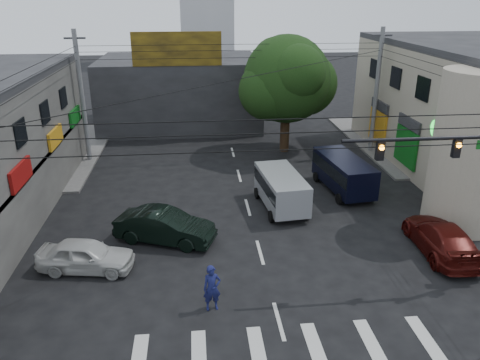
{
  "coord_description": "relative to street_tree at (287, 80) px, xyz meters",
  "views": [
    {
      "loc": [
        -2.87,
        -16.98,
        11.35
      ],
      "look_at": [
        -0.75,
        4.0,
        2.91
      ],
      "focal_mm": 35.0,
      "sensor_mm": 36.0,
      "label": 1
    }
  ],
  "objects": [
    {
      "name": "ground",
      "position": [
        -4.0,
        -17.0,
        -5.47
      ],
      "size": [
        160.0,
        160.0,
        0.0
      ],
      "primitive_type": "plane",
      "color": "black",
      "rests_on": "ground"
    },
    {
      "name": "sidewalk_far_right",
      "position": [
        14.0,
        1.0,
        -5.4
      ],
      "size": [
        16.0,
        16.0,
        0.15
      ],
      "primitive_type": "cube",
      "color": "#514F4C",
      "rests_on": "ground"
    },
    {
      "name": "corner_column",
      "position": [
        7.0,
        -13.0,
        -1.47
      ],
      "size": [
        4.0,
        4.0,
        8.0
      ],
      "primitive_type": "cylinder",
      "color": "gray",
      "rests_on": "ground"
    },
    {
      "name": "building_far",
      "position": [
        -8.0,
        9.0,
        -2.47
      ],
      "size": [
        14.0,
        10.0,
        6.0
      ],
      "primitive_type": "cube",
      "color": "#232326",
      "rests_on": "ground"
    },
    {
      "name": "billboard",
      "position": [
        -8.0,
        4.1,
        1.83
      ],
      "size": [
        7.0,
        0.3,
        2.6
      ],
      "primitive_type": "cube",
      "color": "olive",
      "rests_on": "building_far"
    },
    {
      "name": "street_tree",
      "position": [
        0.0,
        0.0,
        0.0
      ],
      "size": [
        6.4,
        6.4,
        8.7
      ],
      "color": "black",
      "rests_on": "ground"
    },
    {
      "name": "traffic_gantry",
      "position": [
        3.82,
        -18.0,
        -0.64
      ],
      "size": [
        7.1,
        0.35,
        7.2
      ],
      "color": "black",
      "rests_on": "ground"
    },
    {
      "name": "utility_pole_far_left",
      "position": [
        -14.5,
        -1.0,
        -0.87
      ],
      "size": [
        0.32,
        0.32,
        9.2
      ],
      "primitive_type": "cylinder",
      "color": "#59595B",
      "rests_on": "ground"
    },
    {
      "name": "utility_pole_far_right",
      "position": [
        6.5,
        -1.0,
        -0.87
      ],
      "size": [
        0.32,
        0.32,
        9.2
      ],
      "primitive_type": "cylinder",
      "color": "#59595B",
      "rests_on": "ground"
    },
    {
      "name": "dark_sedan",
      "position": [
        -8.47,
        -13.44,
        -4.67
      ],
      "size": [
        4.91,
        5.98,
        1.6
      ],
      "primitive_type": "imported",
      "rotation": [
        0.0,
        0.0,
        1.21
      ],
      "color": "black",
      "rests_on": "ground"
    },
    {
      "name": "white_compact",
      "position": [
        -11.79,
        -15.68,
        -4.76
      ],
      "size": [
        2.97,
        4.68,
        1.42
      ],
      "primitive_type": "imported",
      "rotation": [
        0.0,
        0.0,
        1.41
      ],
      "color": "#BCBBB7",
      "rests_on": "ground"
    },
    {
      "name": "maroon_sedan",
      "position": [
        4.4,
        -15.8,
        -4.72
      ],
      "size": [
        2.65,
        5.42,
        1.51
      ],
      "primitive_type": "imported",
      "rotation": [
        0.0,
        0.0,
        3.09
      ],
      "color": "#400C09",
      "rests_on": "ground"
    },
    {
      "name": "silver_minivan",
      "position": [
        -2.14,
        -10.22,
        -4.46
      ],
      "size": [
        5.13,
        2.96,
        2.03
      ],
      "primitive_type": null,
      "rotation": [
        0.0,
        0.0,
        1.68
      ],
      "color": "#9FA1A7",
      "rests_on": "ground"
    },
    {
      "name": "navy_van",
      "position": [
        2.08,
        -8.16,
        -4.42
      ],
      "size": [
        5.75,
        3.31,
        2.1
      ],
      "primitive_type": null,
      "rotation": [
        0.0,
        0.0,
        1.7
      ],
      "color": "black",
      "rests_on": "ground"
    },
    {
      "name": "traffic_officer",
      "position": [
        -6.43,
        -19.0,
        -4.53
      ],
      "size": [
        0.81,
        0.64,
        1.88
      ],
      "primitive_type": "imported",
      "rotation": [
        0.0,
        0.0,
        0.14
      ],
      "color": "#141848",
      "rests_on": "ground"
    }
  ]
}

